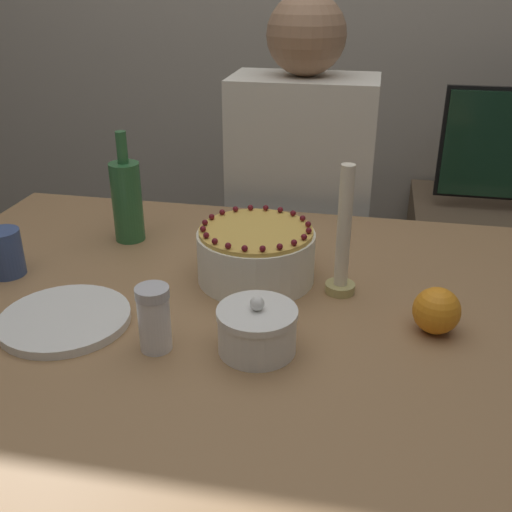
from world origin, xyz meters
The scene contains 10 objects.
dining_table centered at (0.00, 0.00, 0.63)m, with size 1.33×1.02×0.74m.
cake centered at (0.05, 0.12, 0.80)m, with size 0.24×0.24×0.12m.
sugar_bowl centered at (0.10, -0.12, 0.78)m, with size 0.13×0.13×0.10m.
sugar_shaker centered at (-0.06, -0.15, 0.80)m, with size 0.06×0.06×0.11m.
plate_stack centered at (-0.25, -0.11, 0.75)m, with size 0.23×0.23×0.02m.
candle centered at (0.22, 0.10, 0.85)m, with size 0.06×0.06×0.26m.
bottle centered at (-0.28, 0.26, 0.84)m, with size 0.07×0.07×0.25m.
cup centered at (-0.45, 0.04, 0.79)m, with size 0.07×0.07×0.10m.
orange_fruit_0 centered at (0.39, -0.01, 0.79)m, with size 0.08×0.08×0.08m.
person_man_blue_shirt centered at (0.07, 0.71, 0.55)m, with size 0.40×0.34×1.27m.
Camera 1 is at (0.27, -0.94, 1.31)m, focal length 42.00 mm.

